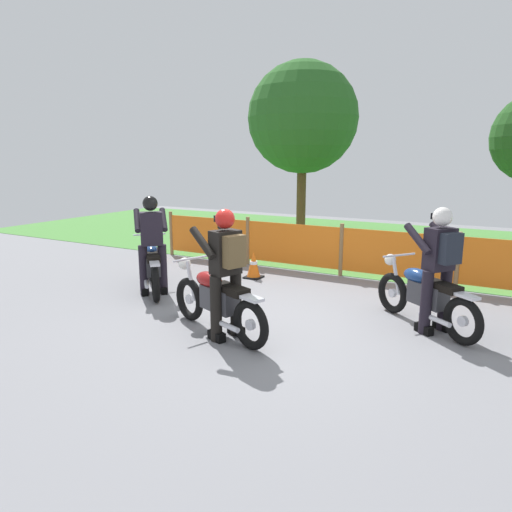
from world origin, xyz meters
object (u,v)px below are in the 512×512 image
(rider_third, at_px, (439,263))
(motorcycle_trailing, at_px, (217,300))
(rider_lead, at_px, (152,242))
(rider_trailing, at_px, (226,267))
(traffic_cone, at_px, (254,265))
(motorcycle_lead, at_px, (152,266))
(motorcycle_third, at_px, (424,296))

(rider_third, bearing_deg, motorcycle_trailing, 67.79)
(motorcycle_trailing, xyz_separation_m, rider_lead, (-1.97, 1.01, 0.46))
(motorcycle_trailing, bearing_deg, rider_trailing, -179.49)
(motorcycle_trailing, xyz_separation_m, rider_trailing, (0.20, -0.08, 0.49))
(rider_lead, xyz_separation_m, rider_trailing, (2.17, -1.09, 0.03))
(traffic_cone, bearing_deg, motorcycle_lead, -124.78)
(motorcycle_lead, xyz_separation_m, rider_trailing, (2.31, -1.22, 0.50))
(traffic_cone, bearing_deg, rider_lead, -119.46)
(rider_lead, bearing_deg, motorcycle_third, -127.04)
(motorcycle_third, height_order, rider_lead, rider_lead)
(motorcycle_lead, bearing_deg, traffic_cone, -79.21)
(motorcycle_third, relative_size, rider_trailing, 0.95)
(rider_lead, relative_size, traffic_cone, 3.19)
(motorcycle_lead, bearing_deg, rider_third, -130.75)
(rider_third, bearing_deg, motorcycle_third, 0.51)
(motorcycle_trailing, height_order, motorcycle_third, motorcycle_trailing)
(motorcycle_lead, distance_m, rider_trailing, 2.66)
(rider_trailing, relative_size, rider_third, 1.00)
(motorcycle_lead, bearing_deg, motorcycle_third, -128.96)
(motorcycle_lead, bearing_deg, rider_trailing, -162.35)
(rider_lead, distance_m, traffic_cone, 2.13)
(motorcycle_third, bearing_deg, rider_third, -179.49)
(motorcycle_lead, relative_size, motorcycle_third, 0.93)
(traffic_cone, bearing_deg, motorcycle_trailing, -70.65)
(rider_lead, relative_size, rider_trailing, 1.00)
(rider_third, bearing_deg, motorcycle_lead, 41.87)
(motorcycle_third, relative_size, rider_third, 0.95)
(rider_trailing, bearing_deg, rider_lead, -5.86)
(rider_trailing, bearing_deg, traffic_cone, -46.79)
(motorcycle_trailing, height_order, rider_third, rider_third)
(rider_trailing, bearing_deg, motorcycle_third, -122.05)
(motorcycle_trailing, bearing_deg, rider_third, -129.66)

